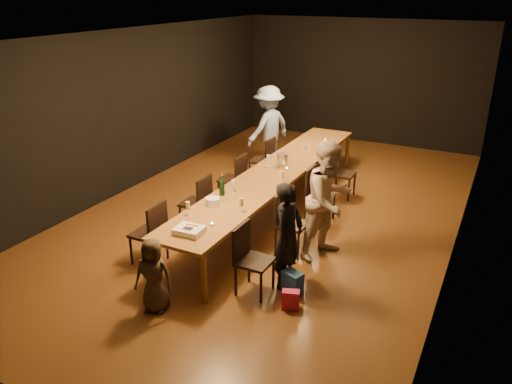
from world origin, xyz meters
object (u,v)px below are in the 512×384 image
at_px(woman_tan, 329,200).
at_px(birthday_cake, 189,230).
at_px(chair_right_0, 255,261).
at_px(chair_left_0, 148,233).
at_px(chair_right_3, 343,173).
at_px(man_blue, 269,127).
at_px(chair_left_3, 262,160).
at_px(ice_bucket, 283,159).
at_px(child, 153,275).
at_px(plate_stack, 213,202).
at_px(chair_left_1, 195,202).
at_px(table, 275,174).
at_px(woman_birthday, 288,236).
at_px(chair_right_1, 292,224).
at_px(chair_right_2, 321,195).
at_px(champagne_bottle, 222,184).
at_px(chair_left_2, 232,179).

bearing_deg(woman_tan, birthday_cake, 163.53).
relative_size(chair_right_0, chair_left_0, 1.00).
bearing_deg(chair_right_0, chair_right_3, 180.00).
height_order(chair_right_0, man_blue, man_blue).
bearing_deg(chair_left_3, woman_tan, -135.66).
distance_m(chair_right_3, ice_bucket, 1.28).
height_order(child, plate_stack, child).
bearing_deg(woman_tan, chair_right_0, -175.86).
height_order(chair_right_3, plate_stack, chair_right_3).
bearing_deg(chair_left_3, chair_left_1, -180.00).
bearing_deg(table, chair_right_3, 54.69).
bearing_deg(plate_stack, ice_bucket, 85.10).
distance_m(chair_left_3, woman_birthday, 3.82).
height_order(man_blue, ice_bucket, man_blue).
xyz_separation_m(chair_right_0, chair_left_1, (-1.70, 1.20, 0.00)).
relative_size(table, chair_right_1, 6.45).
distance_m(table, chair_left_3, 1.49).
bearing_deg(table, chair_left_1, -125.31).
bearing_deg(chair_right_1, chair_right_0, -0.00).
distance_m(chair_right_2, chair_left_0, 2.94).
xyz_separation_m(chair_right_3, plate_stack, (-1.04, -2.91, 0.34)).
bearing_deg(chair_right_1, chair_left_1, -90.00).
height_order(chair_left_0, champagne_bottle, champagne_bottle).
distance_m(birthday_cake, ice_bucket, 2.95).
bearing_deg(chair_left_0, ice_bucket, -16.97).
relative_size(chair_left_0, child, 0.97).
bearing_deg(champagne_bottle, chair_right_3, 66.06).
distance_m(chair_right_3, woman_tan, 2.32).
bearing_deg(chair_left_0, chair_left_1, 0.00).
bearing_deg(ice_bucket, table, -87.98).
bearing_deg(champagne_bottle, table, 78.54).
height_order(chair_left_0, ice_bucket, ice_bucket).
height_order(chair_right_0, chair_right_3, same).
bearing_deg(child, chair_right_2, 56.41).
bearing_deg(chair_left_3, champagne_bottle, -166.94).
distance_m(chair_left_0, chair_left_2, 2.40).
bearing_deg(ice_bucket, woman_birthday, -64.05).
height_order(chair_left_1, woman_birthday, woman_birthday).
relative_size(chair_left_2, man_blue, 0.53).
bearing_deg(man_blue, chair_left_3, 36.16).
relative_size(chair_right_3, champagne_bottle, 2.61).
bearing_deg(chair_right_2, man_blue, -136.85).
bearing_deg(child, champagne_bottle, 77.86).
bearing_deg(woman_birthday, birthday_cake, 120.51).
bearing_deg(child, chair_right_3, 60.43).
bearing_deg(ice_bucket, chair_left_2, -157.58).
distance_m(chair_right_2, birthday_cake, 2.75).
bearing_deg(birthday_cake, man_blue, 99.67).
relative_size(chair_right_3, birthday_cake, 2.46).
relative_size(chair_right_1, birthday_cake, 2.46).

